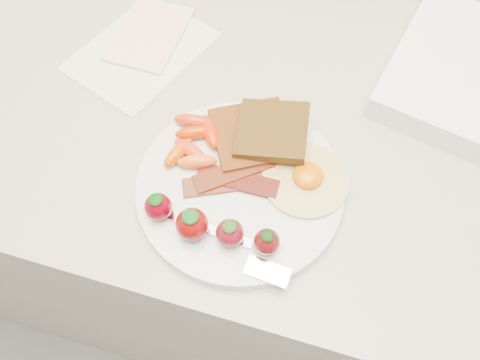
# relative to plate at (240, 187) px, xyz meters

# --- Properties ---
(counter) EXTENTS (2.00, 0.60, 0.90)m
(counter) POSITION_rel_plate_xyz_m (0.00, 0.13, -0.46)
(counter) COLOR gray
(counter) RESTS_ON ground
(plate) EXTENTS (0.27, 0.27, 0.02)m
(plate) POSITION_rel_plate_xyz_m (0.00, 0.00, 0.00)
(plate) COLOR silver
(plate) RESTS_ON counter
(toast_lower) EXTENTS (0.14, 0.14, 0.01)m
(toast_lower) POSITION_rel_plate_xyz_m (-0.00, 0.07, 0.02)
(toast_lower) COLOR #491908
(toast_lower) RESTS_ON plate
(toast_upper) EXTENTS (0.10, 0.10, 0.02)m
(toast_upper) POSITION_rel_plate_xyz_m (0.02, 0.08, 0.03)
(toast_upper) COLOR black
(toast_upper) RESTS_ON toast_lower
(fried_egg) EXTENTS (0.15, 0.15, 0.02)m
(fried_egg) POSITION_rel_plate_xyz_m (0.08, 0.03, 0.01)
(fried_egg) COLOR beige
(fried_egg) RESTS_ON plate
(bacon_strips) EXTENTS (0.12, 0.10, 0.01)m
(bacon_strips) POSITION_rel_plate_xyz_m (-0.01, 0.00, 0.01)
(bacon_strips) COLOR #4F1312
(bacon_strips) RESTS_ON plate
(baby_carrots) EXTENTS (0.08, 0.10, 0.02)m
(baby_carrots) POSITION_rel_plate_xyz_m (-0.08, 0.04, 0.02)
(baby_carrots) COLOR #BE2B00
(baby_carrots) RESTS_ON plate
(strawberries) EXTENTS (0.17, 0.05, 0.05)m
(strawberries) POSITION_rel_plate_xyz_m (-0.02, -0.08, 0.03)
(strawberries) COLOR #61000D
(strawberries) RESTS_ON plate
(fork) EXTENTS (0.18, 0.06, 0.00)m
(fork) POSITION_rel_plate_xyz_m (0.02, -0.09, 0.01)
(fork) COLOR silver
(fork) RESTS_ON plate
(paper_sheet) EXTENTS (0.22, 0.25, 0.00)m
(paper_sheet) POSITION_rel_plate_xyz_m (-0.22, 0.20, -0.01)
(paper_sheet) COLOR silver
(paper_sheet) RESTS_ON counter
(notepad) EXTENTS (0.11, 0.15, 0.01)m
(notepad) POSITION_rel_plate_xyz_m (-0.22, 0.23, -0.00)
(notepad) COLOR #F9BDBE
(notepad) RESTS_ON paper_sheet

